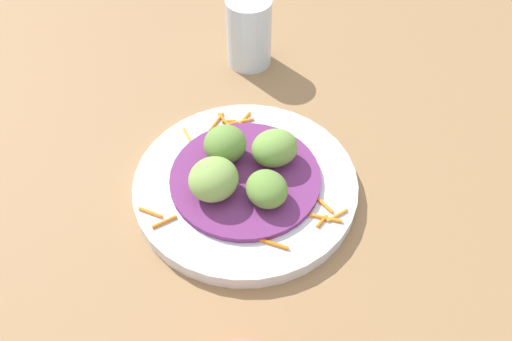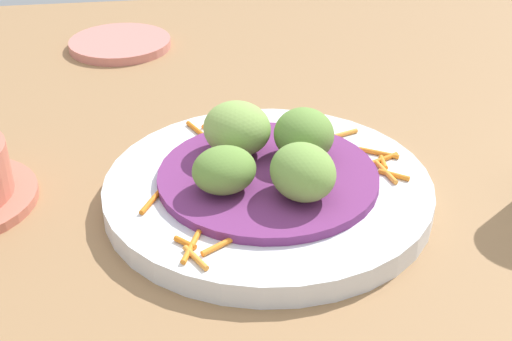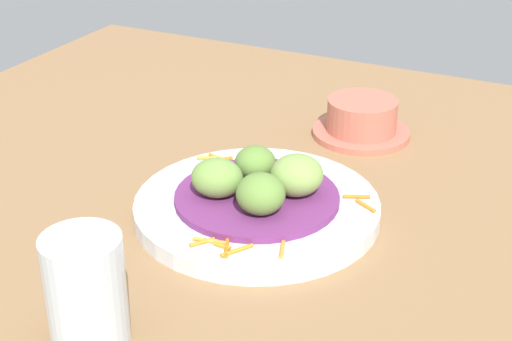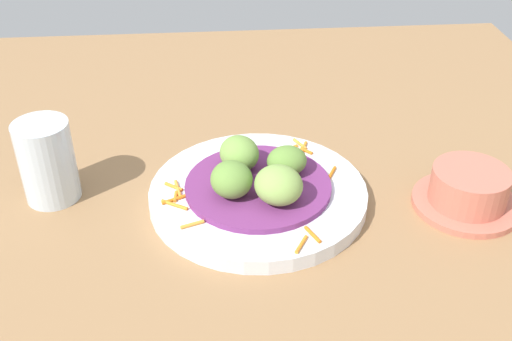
% 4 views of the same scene
% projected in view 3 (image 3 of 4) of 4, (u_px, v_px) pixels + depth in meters
% --- Properties ---
extents(table_surface, '(1.10, 1.10, 0.02)m').
position_uv_depth(table_surface, '(236.00, 236.00, 0.80)').
color(table_surface, '#936D47').
rests_on(table_surface, ground).
extents(main_plate, '(0.26, 0.26, 0.02)m').
position_uv_depth(main_plate, '(257.00, 208.00, 0.82)').
color(main_plate, silver).
rests_on(main_plate, table_surface).
extents(cabbage_bed, '(0.17, 0.17, 0.01)m').
position_uv_depth(cabbage_bed, '(257.00, 197.00, 0.81)').
color(cabbage_bed, '#702D6B').
rests_on(cabbage_bed, main_plate).
extents(carrot_garnish, '(0.23, 0.21, 0.00)m').
position_uv_depth(carrot_garnish, '(250.00, 203.00, 0.80)').
color(carrot_garnish, orange).
rests_on(carrot_garnish, main_plate).
extents(guac_scoop_left, '(0.06, 0.06, 0.04)m').
position_uv_depth(guac_scoop_left, '(217.00, 178.00, 0.80)').
color(guac_scoop_left, '#759E47').
rests_on(guac_scoop_left, cabbage_bed).
extents(guac_scoop_center, '(0.06, 0.06, 0.04)m').
position_uv_depth(guac_scoop_center, '(259.00, 196.00, 0.76)').
color(guac_scoop_center, olive).
rests_on(guac_scoop_center, cabbage_bed).
extents(guac_scoop_right, '(0.08, 0.08, 0.04)m').
position_uv_depth(guac_scoop_right, '(297.00, 175.00, 0.80)').
color(guac_scoop_right, '#84A851').
rests_on(guac_scoop_right, cabbage_bed).
extents(guac_scoop_back, '(0.06, 0.06, 0.03)m').
position_uv_depth(guac_scoop_back, '(255.00, 162.00, 0.84)').
color(guac_scoop_back, olive).
rests_on(guac_scoop_back, cabbage_bed).
extents(terracotta_bowl, '(0.12, 0.12, 0.05)m').
position_uv_depth(terracotta_bowl, '(362.00, 120.00, 0.99)').
color(terracotta_bowl, '#C66B56').
rests_on(terracotta_bowl, table_surface).
extents(water_glass, '(0.06, 0.06, 0.10)m').
position_uv_depth(water_glass, '(86.00, 292.00, 0.61)').
color(water_glass, silver).
rests_on(water_glass, table_surface).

